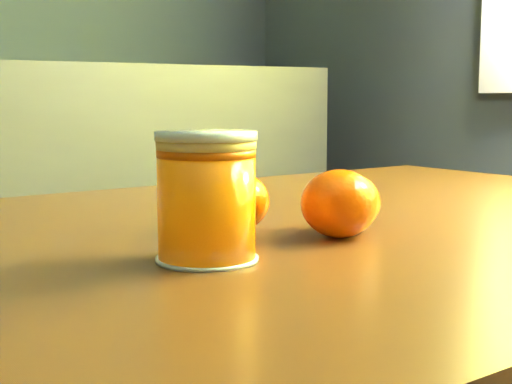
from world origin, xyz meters
TOP-DOWN VIEW (x-y plane):
  - table at (1.00, 0.32)m, footprint 1.03×0.78m
  - juice_glass at (0.82, 0.21)m, footprint 0.07×0.07m
  - orange_front at (0.89, 0.30)m, footprint 0.06×0.06m
  - orange_back at (0.97, 0.25)m, footprint 0.06×0.06m
  - orange_extra at (0.95, 0.23)m, footprint 0.07×0.07m

SIDE VIEW (x-z plane):
  - table at x=1.00m, z-range 0.27..0.98m
  - orange_back at x=0.97m, z-range 0.71..0.77m
  - orange_front at x=0.89m, z-range 0.71..0.77m
  - orange_extra at x=0.95m, z-range 0.71..0.77m
  - juice_glass at x=0.82m, z-range 0.71..0.81m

